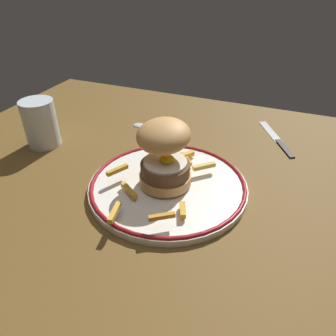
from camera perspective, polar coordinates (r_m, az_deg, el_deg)
ground_plane at (r=58.24cm, az=-0.80°, el=-7.42°), size 112.08×98.90×4.00cm
dinner_plate at (r=59.33cm, az=0.00°, el=-3.04°), size 28.75×28.75×1.60cm
burger at (r=56.49cm, az=-0.64°, el=2.67°), size 10.82×11.72×11.59cm
fries_pile at (r=59.34cm, az=-0.71°, el=-0.76°), size 17.15×27.80×2.97cm
water_glass at (r=77.21cm, az=-21.35°, el=6.80°), size 7.20×7.20×10.38cm
knife at (r=79.18cm, az=18.82°, el=4.59°), size 10.01×16.49×0.70cm
spoon at (r=81.89cm, az=-4.06°, el=7.44°), size 13.35×2.71×0.90cm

